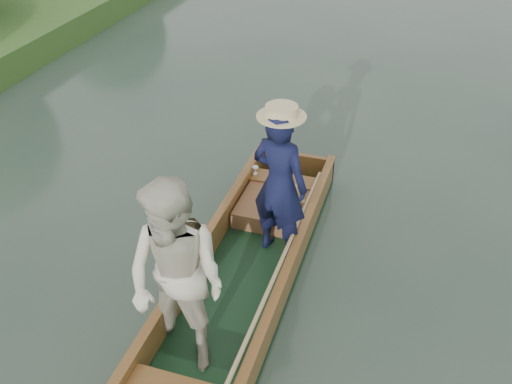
% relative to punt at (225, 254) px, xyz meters
% --- Properties ---
extents(ground, '(120.00, 120.00, 0.00)m').
position_rel_punt_xyz_m(ground, '(0.04, 0.28, -0.76)').
color(ground, '#283D30').
rests_on(ground, ground).
extents(punt, '(1.35, 5.00, 2.05)m').
position_rel_punt_xyz_m(punt, '(0.00, 0.00, 0.00)').
color(punt, black).
rests_on(punt, ground).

